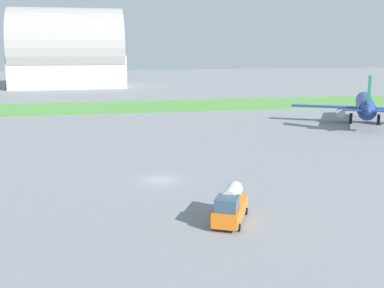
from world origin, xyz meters
TOP-DOWN VIEW (x-y plane):
  - ground_plane at (0.00, 0.00)m, footprint 600.00×600.00m
  - grass_taxiway_strip at (0.00, 75.68)m, footprint 360.00×28.00m
  - airplane_parked_jet_far at (50.11, 35.48)m, footprint 28.29×28.27m
  - fuel_truck_near_gate at (4.42, -15.85)m, footprint 5.06×6.89m
  - hangar_distant at (-16.13, 150.35)m, footprint 45.63×32.30m

SIDE VIEW (x-z plane):
  - ground_plane at x=0.00m, z-range 0.00..0.00m
  - grass_taxiway_strip at x=0.00m, z-range 0.00..0.08m
  - fuel_truck_near_gate at x=4.42m, z-range -0.06..3.23m
  - airplane_parked_jet_far at x=50.11m, z-range -1.55..9.54m
  - hangar_distant at x=-16.13m, z-range -2.75..29.55m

